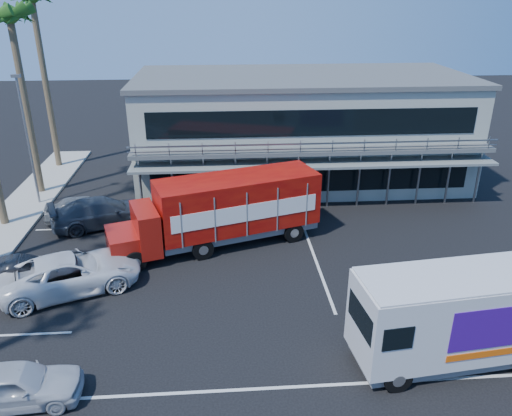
{
  "coord_description": "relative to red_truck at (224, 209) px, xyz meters",
  "views": [
    {
      "loc": [
        -2.61,
        -19.07,
        12.47
      ],
      "look_at": [
        -0.91,
        4.16,
        2.3
      ],
      "focal_mm": 35.0,
      "sensor_mm": 36.0,
      "label": 1
    }
  ],
  "objects": [
    {
      "name": "red_truck",
      "position": [
        0.0,
        0.0,
        0.0
      ],
      "size": [
        11.22,
        5.8,
        3.7
      ],
      "rotation": [
        0.0,
        0.0,
        0.32
      ],
      "color": "maroon",
      "rests_on": "ground"
    },
    {
      "name": "light_pole_far",
      "position": [
        -11.67,
        6.23,
        2.47
      ],
      "size": [
        0.5,
        0.25,
        8.09
      ],
      "color": "gray",
      "rests_on": "ground"
    },
    {
      "name": "parked_car_b",
      "position": [
        -9.25,
        -3.57,
        -1.35
      ],
      "size": [
        4.38,
        2.28,
        1.37
      ],
      "primitive_type": "imported",
      "rotation": [
        0.0,
        0.0,
        1.78
      ],
      "color": "black",
      "rests_on": "ground"
    },
    {
      "name": "ground",
      "position": [
        2.53,
        -4.77,
        -2.03
      ],
      "size": [
        120.0,
        120.0,
        0.0
      ],
      "primitive_type": "plane",
      "color": "black",
      "rests_on": "ground"
    },
    {
      "name": "white_van",
      "position": [
        8.1,
        -9.77,
        -0.13
      ],
      "size": [
        7.58,
        3.32,
        3.59
      ],
      "rotation": [
        0.0,
        0.0,
        0.11
      ],
      "color": "silver",
      "rests_on": "ground"
    },
    {
      "name": "building",
      "position": [
        5.53,
        10.17,
        1.62
      ],
      "size": [
        22.4,
        12.0,
        7.3
      ],
      "color": "#9DA395",
      "rests_on": "ground"
    },
    {
      "name": "parked_car_c",
      "position": [
        -6.97,
        -3.97,
        -1.18
      ],
      "size": [
        6.73,
        4.86,
        1.7
      ],
      "primitive_type": "imported",
      "rotation": [
        0.0,
        0.0,
        1.95
      ],
      "color": "white",
      "rests_on": "ground"
    },
    {
      "name": "palm_f",
      "position": [
        -12.57,
        13.73,
        9.44
      ],
      "size": [
        2.8,
        2.8,
        13.25
      ],
      "color": "brown",
      "rests_on": "ground"
    },
    {
      "name": "parked_car_a",
      "position": [
        -6.97,
        -10.77,
        -1.32
      ],
      "size": [
        4.32,
        1.99,
        1.43
      ],
      "primitive_type": "imported",
      "rotation": [
        0.0,
        0.0,
        1.64
      ],
      "color": "silver",
      "rests_on": "ground"
    },
    {
      "name": "parked_car_e",
      "position": [
        -8.16,
        3.54,
        -1.28
      ],
      "size": [
        4.62,
        2.38,
        1.5
      ],
      "primitive_type": "imported",
      "rotation": [
        0.0,
        0.0,
        1.71
      ],
      "color": "slate",
      "rests_on": "ground"
    },
    {
      "name": "palm_e",
      "position": [
        -12.17,
        8.23,
        8.54
      ],
      "size": [
        2.8,
        2.8,
        12.25
      ],
      "color": "brown",
      "rests_on": "ground"
    },
    {
      "name": "parked_car_d",
      "position": [
        -6.97,
        2.83,
        -1.21
      ],
      "size": [
        6.12,
        4.22,
        1.65
      ],
      "primitive_type": "imported",
      "rotation": [
        0.0,
        0.0,
        1.94
      ],
      "color": "#2F363F",
      "rests_on": "ground"
    }
  ]
}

